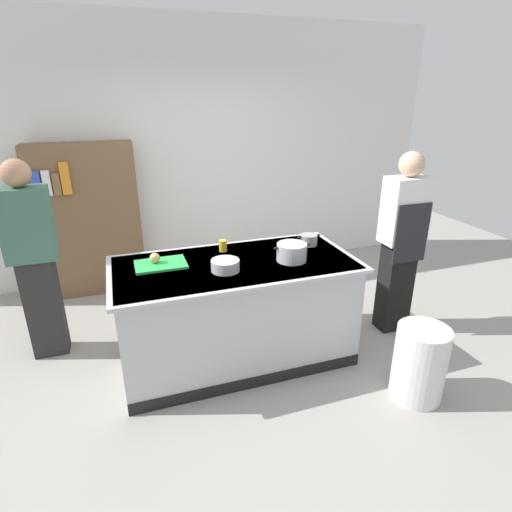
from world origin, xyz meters
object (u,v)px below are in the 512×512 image
stock_pot (292,252)px  person_chef (401,241)px  bookshelf (89,221)px  onion (155,258)px  mixing_bowl (225,265)px  person_guest (34,258)px  juice_cup (223,246)px  trash_bin (419,363)px  sauce_pan (309,240)px

stock_pot → person_chef: bearing=4.1°
bookshelf → onion: bearing=-71.2°
mixing_bowl → person_guest: size_ratio=0.13×
mixing_bowl → juice_cup: (0.09, 0.41, 0.01)m
mixing_bowl → juice_cup: bearing=77.7°
juice_cup → person_chef: person_chef is taller
mixing_bowl → trash_bin: mixing_bowl is taller
person_chef → stock_pot: bearing=111.0°
mixing_bowl → stock_pot: bearing=2.7°
mixing_bowl → juice_cup: juice_cup is taller
onion → person_chef: bearing=-4.7°
stock_pot → juice_cup: size_ratio=3.12×
bookshelf → sauce_pan: bearing=-40.0°
stock_pot → trash_bin: size_ratio=0.53×
person_chef → person_guest: (-3.14, 0.64, -0.00)m
stock_pot → person_chef: (1.14, 0.08, -0.06)m
sauce_pan → bookshelf: (-1.92, 1.61, -0.10)m
mixing_bowl → bookshelf: bearing=118.7°
sauce_pan → person_guest: 2.34m
person_guest → trash_bin: bearing=64.3°
juice_cup → person_guest: (-1.53, 0.33, -0.04)m
juice_cup → onion: bearing=-168.1°
onion → person_guest: bearing=154.1°
person_chef → person_guest: 3.21m
stock_pot → trash_bin: 1.28m
mixing_bowl → bookshelf: size_ratio=0.13×
onion → person_guest: 1.04m
juice_cup → person_guest: size_ratio=0.06×
sauce_pan → mixing_bowl: bearing=-159.8°
juice_cup → bookshelf: 1.91m
person_chef → trash_bin: bearing=171.5°
sauce_pan → bookshelf: 2.51m
juice_cup → bookshelf: bearing=127.2°
mixing_bowl → person_chef: size_ratio=0.13×
stock_pot → juice_cup: stock_pot is taller
sauce_pan → juice_cup: bearing=172.8°
mixing_bowl → person_guest: bearing=152.6°
onion → stock_pot: (1.07, -0.26, 0.01)m
onion → stock_pot: 1.10m
juice_cup → stock_pot: bearing=-39.2°
stock_pot → person_guest: size_ratio=0.18×
mixing_bowl → juice_cup: 0.42m
sauce_pan → onion: bearing=-178.8°
stock_pot → person_chef: person_chef is taller
juice_cup → bookshelf: (-1.15, 1.52, -0.10)m
onion → trash_bin: bearing=-31.7°
mixing_bowl → bookshelf: (-1.06, 1.93, -0.09)m
stock_pot → person_guest: (-2.01, 0.72, -0.06)m
stock_pot → onion: bearing=166.2°
onion → person_chef: size_ratio=0.05×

